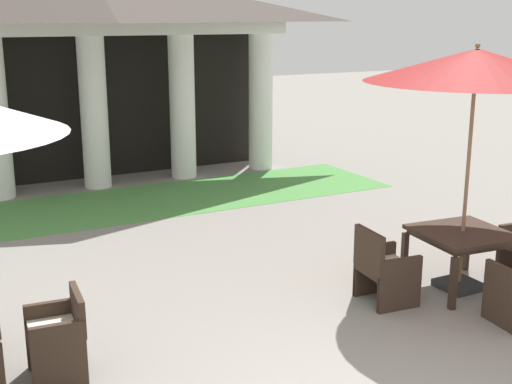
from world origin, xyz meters
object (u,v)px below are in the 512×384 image
(patio_table_near_foreground, at_px, (462,238))
(patio_umbrella_near_foreground, at_px, (476,67))
(patio_chair_mid_left_east, at_px, (58,337))
(patio_chair_near_foreground_west, at_px, (384,270))

(patio_table_near_foreground, height_order, patio_umbrella_near_foreground, patio_umbrella_near_foreground)
(patio_chair_mid_left_east, bearing_deg, patio_table_near_foreground, -86.75)
(patio_table_near_foreground, distance_m, patio_chair_mid_left_east, 4.83)
(patio_table_near_foreground, bearing_deg, patio_chair_mid_left_east, 178.42)
(patio_table_near_foreground, bearing_deg, patio_chair_near_foreground_west, 174.43)
(patio_umbrella_near_foreground, bearing_deg, patio_chair_near_foreground_west, 174.43)
(patio_table_near_foreground, relative_size, patio_chair_mid_left_east, 1.38)
(patio_umbrella_near_foreground, relative_size, patio_chair_mid_left_east, 3.61)
(patio_table_near_foreground, height_order, patio_chair_mid_left_east, patio_chair_mid_left_east)
(patio_umbrella_near_foreground, bearing_deg, patio_table_near_foreground, 90.00)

